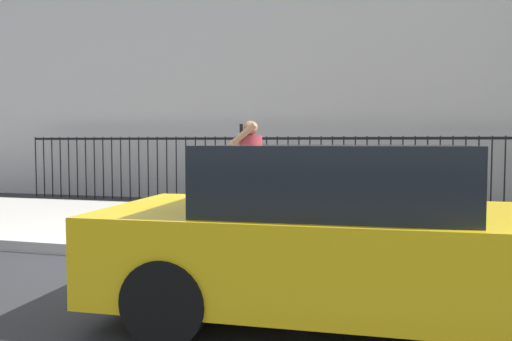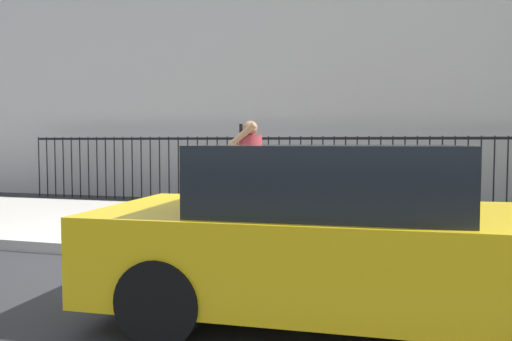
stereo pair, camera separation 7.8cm
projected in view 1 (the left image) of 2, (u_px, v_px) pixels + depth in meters
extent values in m
plane|color=#28282B|center=(121.00, 259.00, 6.38)|extent=(60.00, 60.00, 0.00)
cube|color=#B2ADA3|center=(190.00, 226.00, 8.49)|extent=(28.00, 4.40, 0.15)
cube|color=black|center=(251.00, 139.00, 11.96)|extent=(12.00, 0.04, 0.06)
cylinder|color=black|center=(36.00, 167.00, 13.61)|extent=(0.03, 0.03, 1.60)
cylinder|color=black|center=(44.00, 167.00, 13.54)|extent=(0.03, 0.03, 1.60)
cylinder|color=black|center=(52.00, 167.00, 13.47)|extent=(0.03, 0.03, 1.60)
cylinder|color=black|center=(60.00, 167.00, 13.40)|extent=(0.03, 0.03, 1.60)
cylinder|color=black|center=(69.00, 167.00, 13.33)|extent=(0.03, 0.03, 1.60)
cylinder|color=black|center=(77.00, 168.00, 13.26)|extent=(0.03, 0.03, 1.60)
cylinder|color=black|center=(86.00, 168.00, 13.20)|extent=(0.03, 0.03, 1.60)
cylinder|color=black|center=(94.00, 168.00, 13.13)|extent=(0.03, 0.03, 1.60)
cylinder|color=black|center=(103.00, 168.00, 13.06)|extent=(0.03, 0.03, 1.60)
cylinder|color=black|center=(112.00, 168.00, 12.99)|extent=(0.03, 0.03, 1.60)
cylinder|color=black|center=(121.00, 168.00, 12.92)|extent=(0.03, 0.03, 1.60)
cylinder|color=black|center=(130.00, 168.00, 12.86)|extent=(0.03, 0.03, 1.60)
cylinder|color=black|center=(139.00, 169.00, 12.79)|extent=(0.03, 0.03, 1.60)
cylinder|color=black|center=(148.00, 169.00, 12.72)|extent=(0.03, 0.03, 1.60)
cylinder|color=black|center=(157.00, 169.00, 12.65)|extent=(0.03, 0.03, 1.60)
cylinder|color=black|center=(167.00, 169.00, 12.58)|extent=(0.03, 0.03, 1.60)
cylinder|color=black|center=(176.00, 169.00, 12.52)|extent=(0.03, 0.03, 1.60)
cylinder|color=black|center=(186.00, 169.00, 12.45)|extent=(0.03, 0.03, 1.60)
cylinder|color=black|center=(196.00, 169.00, 12.38)|extent=(0.03, 0.03, 1.60)
cylinder|color=black|center=(205.00, 170.00, 12.31)|extent=(0.03, 0.03, 1.60)
cylinder|color=black|center=(215.00, 170.00, 12.24)|extent=(0.03, 0.03, 1.60)
cylinder|color=black|center=(225.00, 170.00, 12.18)|extent=(0.03, 0.03, 1.60)
cylinder|color=black|center=(235.00, 170.00, 12.11)|extent=(0.03, 0.03, 1.60)
cylinder|color=black|center=(246.00, 170.00, 12.04)|extent=(0.03, 0.03, 1.60)
cylinder|color=black|center=(256.00, 170.00, 11.97)|extent=(0.03, 0.03, 1.60)
cylinder|color=black|center=(267.00, 171.00, 11.90)|extent=(0.03, 0.03, 1.60)
cylinder|color=black|center=(277.00, 171.00, 11.84)|extent=(0.03, 0.03, 1.60)
cylinder|color=black|center=(288.00, 171.00, 11.77)|extent=(0.03, 0.03, 1.60)
cylinder|color=black|center=(299.00, 171.00, 11.70)|extent=(0.03, 0.03, 1.60)
cylinder|color=black|center=(310.00, 171.00, 11.63)|extent=(0.03, 0.03, 1.60)
cylinder|color=black|center=(321.00, 171.00, 11.56)|extent=(0.03, 0.03, 1.60)
cylinder|color=black|center=(332.00, 172.00, 11.50)|extent=(0.03, 0.03, 1.60)
cylinder|color=black|center=(343.00, 172.00, 11.43)|extent=(0.03, 0.03, 1.60)
cylinder|color=black|center=(355.00, 172.00, 11.36)|extent=(0.03, 0.03, 1.60)
cylinder|color=black|center=(367.00, 172.00, 11.29)|extent=(0.03, 0.03, 1.60)
cylinder|color=black|center=(378.00, 172.00, 11.22)|extent=(0.03, 0.03, 1.60)
cylinder|color=black|center=(390.00, 172.00, 11.16)|extent=(0.03, 0.03, 1.60)
cylinder|color=black|center=(402.00, 173.00, 11.09)|extent=(0.03, 0.03, 1.60)
cylinder|color=black|center=(415.00, 173.00, 11.02)|extent=(0.03, 0.03, 1.60)
cylinder|color=black|center=(427.00, 173.00, 10.95)|extent=(0.03, 0.03, 1.60)
cylinder|color=black|center=(440.00, 173.00, 10.88)|extent=(0.03, 0.03, 1.60)
cylinder|color=black|center=(452.00, 173.00, 10.82)|extent=(0.03, 0.03, 1.60)
cylinder|color=black|center=(465.00, 174.00, 10.75)|extent=(0.03, 0.03, 1.60)
cylinder|color=black|center=(478.00, 174.00, 10.68)|extent=(0.03, 0.03, 1.60)
cylinder|color=black|center=(491.00, 174.00, 10.61)|extent=(0.03, 0.03, 1.60)
cylinder|color=black|center=(505.00, 174.00, 10.54)|extent=(0.03, 0.03, 1.60)
cube|color=yellow|center=(359.00, 253.00, 4.17)|extent=(4.28, 1.99, 0.70)
cube|color=black|center=(335.00, 179.00, 4.18)|extent=(2.07, 1.69, 0.55)
cylinder|color=black|center=(510.00, 267.00, 4.68)|extent=(0.65, 0.25, 0.64)
cylinder|color=black|center=(228.00, 253.00, 5.28)|extent=(0.65, 0.25, 0.64)
cylinder|color=black|center=(166.00, 302.00, 3.68)|extent=(0.65, 0.25, 0.64)
cylinder|color=#936B4C|center=(247.00, 207.00, 7.38)|extent=(0.15, 0.15, 0.74)
cylinder|color=#936B4C|center=(254.00, 206.00, 7.55)|extent=(0.15, 0.15, 0.74)
cylinder|color=#992D38|center=(251.00, 158.00, 7.42)|extent=(0.43, 0.43, 0.68)
sphere|color=#936B4C|center=(251.00, 128.00, 7.40)|extent=(0.21, 0.21, 0.21)
cylinder|color=#936B4C|center=(243.00, 135.00, 7.24)|extent=(0.48, 0.23, 0.37)
cylinder|color=#936B4C|center=(258.00, 159.00, 7.59)|extent=(0.09, 0.09, 0.52)
cube|color=black|center=(241.00, 129.00, 7.30)|extent=(0.03, 0.07, 0.15)
cube|color=brown|center=(260.00, 165.00, 7.64)|extent=(0.24, 0.32, 0.34)
cube|color=brown|center=(353.00, 193.00, 8.73)|extent=(1.60, 0.45, 0.05)
cube|color=brown|center=(352.00, 177.00, 8.53)|extent=(1.60, 0.06, 0.44)
cube|color=#333338|center=(312.00, 206.00, 8.93)|extent=(0.08, 0.41, 0.40)
cube|color=#333338|center=(395.00, 209.00, 8.56)|extent=(0.08, 0.41, 0.40)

